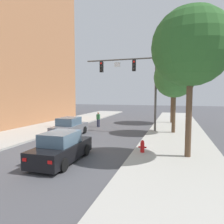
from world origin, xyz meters
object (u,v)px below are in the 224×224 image
at_px(car_following_black, 62,148).
at_px(street_tree_third, 173,71).
at_px(car_lead_grey, 70,127).
at_px(street_tree_second, 175,77).
at_px(street_tree_nearest, 191,47).
at_px(fire_hydrant, 142,146).
at_px(traffic_signal_mast, 135,76).
at_px(pedestrian_crossing_road, 98,119).

bearing_deg(car_following_black, street_tree_third, 72.33).
xyz_separation_m(car_lead_grey, street_tree_second, (8.59, 3.48, 4.36)).
bearing_deg(car_following_black, car_lead_grey, 115.76).
relative_size(car_following_black, street_tree_nearest, 0.54).
xyz_separation_m(car_following_black, street_tree_second, (5.57, 9.73, 4.36)).
bearing_deg(street_tree_nearest, fire_hydrant, 178.37).
xyz_separation_m(car_following_black, street_tree_third, (5.30, 16.65, 5.67)).
bearing_deg(street_tree_second, traffic_signal_mast, 174.60).
height_order(car_following_black, street_tree_nearest, street_tree_nearest).
bearing_deg(car_following_black, traffic_signal_mast, 79.19).
xyz_separation_m(pedestrian_crossing_road, street_tree_second, (7.96, -1.75, 4.17)).
bearing_deg(pedestrian_crossing_road, street_tree_third, 33.87).
distance_m(car_lead_grey, fire_hydrant, 7.87).
relative_size(car_lead_grey, pedestrian_crossing_road, 2.62).
xyz_separation_m(street_tree_nearest, street_tree_second, (-0.83, 7.31, -0.95)).
bearing_deg(street_tree_second, fire_hydrant, -103.04).
distance_m(fire_hydrant, street_tree_nearest, 6.07).
bearing_deg(street_tree_third, traffic_signal_mast, -117.21).
bearing_deg(fire_hydrant, traffic_signal_mast, 104.59).
height_order(car_lead_grey, street_tree_second, street_tree_second).
distance_m(traffic_signal_mast, fire_hydrant, 9.22).
height_order(traffic_signal_mast, fire_hydrant, traffic_signal_mast).
height_order(street_tree_nearest, street_tree_second, street_tree_nearest).
bearing_deg(traffic_signal_mast, pedestrian_crossing_road, 161.91).
relative_size(street_tree_nearest, street_tree_third, 0.95).
bearing_deg(street_tree_second, street_tree_third, 92.23).
relative_size(fire_hydrant, street_tree_second, 0.11).
relative_size(traffic_signal_mast, car_following_black, 1.75).
distance_m(traffic_signal_mast, street_tree_second, 3.68).
bearing_deg(car_following_black, street_tree_nearest, 20.72).
bearing_deg(street_tree_second, street_tree_nearest, -83.52).
xyz_separation_m(traffic_signal_mast, street_tree_nearest, (4.48, -7.65, 0.68)).
bearing_deg(street_tree_nearest, pedestrian_crossing_road, 134.14).
bearing_deg(fire_hydrant, street_tree_second, 76.96).
bearing_deg(street_tree_third, street_tree_nearest, -85.58).
bearing_deg(car_lead_grey, street_tree_nearest, -22.11).
relative_size(car_following_black, street_tree_second, 0.63).
bearing_deg(street_tree_second, car_lead_grey, -157.93).
relative_size(traffic_signal_mast, street_tree_third, 0.89).
bearing_deg(street_tree_second, pedestrian_crossing_road, 167.58).
distance_m(car_following_black, street_tree_third, 18.37).
bearing_deg(fire_hydrant, car_lead_grey, 151.49).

